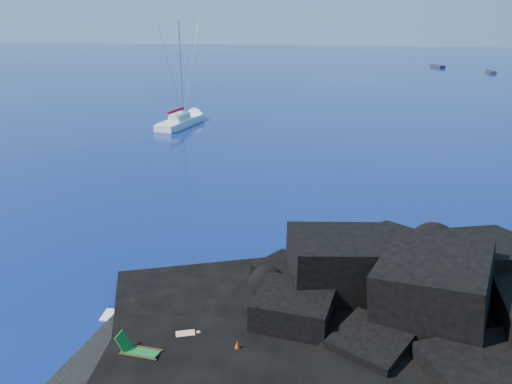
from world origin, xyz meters
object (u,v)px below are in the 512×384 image
distant_boat_a (438,67)px  deck_chair (140,347)px  sunbather (185,335)px  sailboat (182,125)px  distant_boat_b (491,73)px  marker_cone (237,348)px

distant_boat_a → deck_chair: bearing=-125.9°
sunbather → sailboat: bearing=87.4°
distant_boat_b → distant_boat_a: bearing=130.9°
sunbather → distant_boat_b: 110.33m
deck_chair → marker_cone: size_ratio=2.67×
sailboat → marker_cone: sailboat is taller
sailboat → sunbather: bearing=-61.5°
sailboat → marker_cone: (15.21, -40.00, 0.64)m
marker_cone → deck_chair: bearing=-165.0°
distant_boat_a → distant_boat_b: (9.55, -10.76, 0.00)m
deck_chair → sailboat: bearing=110.2°
sailboat → distant_boat_a: size_ratio=2.55×
sunbather → distant_boat_b: size_ratio=0.46×
distant_boat_a → distant_boat_b: size_ratio=1.09×
sailboat → deck_chair: bearing=-63.7°
marker_cone → distant_boat_b: bearing=71.6°
sunbather → distant_boat_a: 117.94m
distant_boat_a → sunbather: bearing=-125.5°
marker_cone → distant_boat_a: marker_cone is taller
sunbather → deck_chair: bearing=-151.7°
deck_chair → distant_boat_a: deck_chair is taller
sailboat → distant_boat_b: (49.96, 64.48, 0.00)m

